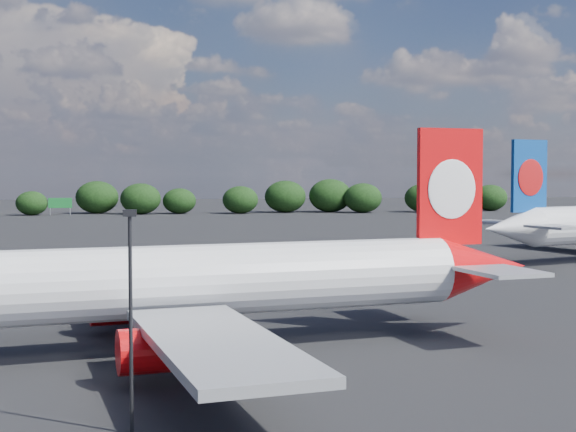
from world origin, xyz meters
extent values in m
plane|color=black|center=(0.00, 60.00, 0.00)|extent=(500.00, 500.00, 0.00)
cylinder|color=white|center=(10.01, 9.17, 4.32)|extent=(33.08, 10.19, 4.32)
cone|color=red|center=(29.56, 12.76, 4.32)|extent=(7.58, 5.50, 4.32)
cube|color=red|center=(27.01, 12.29, 9.85)|extent=(4.75, 1.28, 7.78)
ellipsoid|color=white|center=(27.06, 12.04, 9.70)|extent=(3.60, 0.83, 3.98)
ellipsoid|color=white|center=(26.96, 12.55, 9.70)|extent=(3.60, 0.83, 3.98)
cube|color=#919399|center=(28.72, 7.78, 4.67)|extent=(4.76, 5.80, 0.26)
cube|color=#919399|center=(27.00, 17.13, 4.67)|extent=(4.76, 5.80, 0.26)
cube|color=#919399|center=(10.34, -2.19, 2.94)|extent=(8.65, 18.02, 0.48)
cube|color=#919399|center=(6.28, 19.91, 2.94)|extent=(8.65, 18.02, 0.48)
cylinder|color=red|center=(7.86, 1.74, 1.82)|extent=(4.67, 3.08, 2.33)
cube|color=#919399|center=(7.86, 1.74, 2.42)|extent=(1.92, 0.60, 1.04)
cylinder|color=red|center=(5.36, 15.35, 1.82)|extent=(4.67, 3.08, 2.33)
cube|color=#919399|center=(5.36, 15.35, 2.42)|extent=(1.92, 0.60, 1.04)
cylinder|color=black|center=(12.18, 6.93, 1.30)|extent=(0.28, 0.28, 2.16)
cylinder|color=black|center=(12.18, 6.93, 0.48)|extent=(1.01, 0.55, 0.95)
cylinder|color=black|center=(13.11, 7.10, 0.48)|extent=(1.01, 0.55, 0.95)
cylinder|color=black|center=(11.24, 12.03, 1.30)|extent=(0.28, 0.28, 2.16)
cylinder|color=black|center=(11.24, 12.03, 0.48)|extent=(1.01, 0.55, 0.95)
cylinder|color=black|center=(12.18, 12.20, 0.48)|extent=(1.01, 0.55, 0.95)
cone|color=white|center=(46.93, 46.43, 4.60)|extent=(8.44, 6.71, 4.60)
cube|color=navy|center=(49.54, 47.31, 10.48)|extent=(4.94, 2.06, 8.27)
ellipsoid|color=#B81213|center=(49.63, 47.05, 10.31)|extent=(3.72, 1.41, 4.23)
ellipsoid|color=#B81213|center=(49.45, 47.58, 10.31)|extent=(3.72, 1.41, 4.23)
cube|color=#919399|center=(50.29, 42.23, 4.96)|extent=(5.69, 6.55, 0.28)
cube|color=#919399|center=(47.05, 51.81, 4.96)|extent=(5.69, 6.55, 0.28)
cube|color=#919399|center=(64.86, 65.11, 3.13)|extent=(11.55, 19.33, 0.51)
cylinder|color=black|center=(6.66, -5.76, 4.48)|extent=(0.16, 0.16, 8.97)
cube|color=black|center=(6.66, -5.76, 9.12)|extent=(0.55, 0.30, 0.28)
cube|color=#156A29|center=(-18.00, 176.00, 3.20)|extent=(6.00, 0.30, 2.60)
cylinder|color=gray|center=(-20.50, 176.00, 1.00)|extent=(0.20, 0.20, 2.00)
cylinder|color=gray|center=(-15.50, 176.00, 1.00)|extent=(0.20, 0.20, 2.00)
cube|color=#F9AD16|center=(12.00, 182.00, 4.00)|extent=(5.00, 0.30, 3.00)
cylinder|color=gray|center=(12.00, 182.00, 1.25)|extent=(0.30, 0.30, 2.50)
ellipsoid|color=black|center=(-25.19, 176.39, 3.14)|extent=(8.17, 6.91, 6.28)
ellipsoid|color=black|center=(-9.19, 183.59, 4.42)|extent=(11.49, 9.72, 8.84)
ellipsoid|color=black|center=(2.56, 177.95, 4.13)|extent=(10.73, 9.08, 8.25)
ellipsoid|color=black|center=(12.84, 178.94, 3.44)|extent=(8.94, 7.56, 6.88)
ellipsoid|color=black|center=(29.15, 176.92, 3.74)|extent=(9.72, 8.22, 7.48)
ellipsoid|color=black|center=(42.16, 181.45, 4.46)|extent=(11.59, 9.80, 8.91)
ellipsoid|color=black|center=(54.91, 181.31, 4.66)|extent=(12.12, 10.25, 9.32)
ellipsoid|color=black|center=(63.12, 176.52, 4.10)|extent=(10.66, 9.02, 8.20)
ellipsoid|color=black|center=(80.61, 177.21, 3.99)|extent=(10.38, 8.78, 7.98)
ellipsoid|color=black|center=(92.54, 178.63, 2.90)|extent=(7.55, 6.38, 5.80)
ellipsoid|color=black|center=(102.75, 182.09, 3.81)|extent=(9.92, 8.39, 7.63)
camera|label=1|loc=(7.92, -38.87, 10.70)|focal=50.00mm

